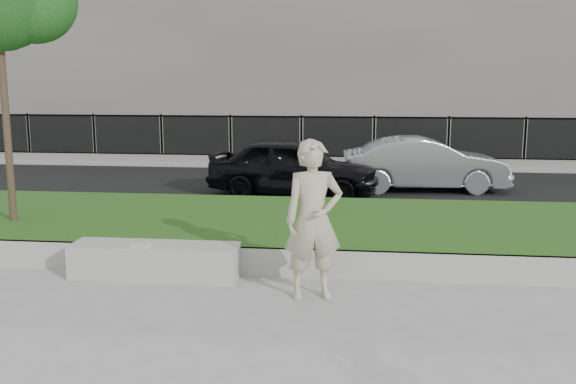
# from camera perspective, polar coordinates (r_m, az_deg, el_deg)

# --- Properties ---
(ground) EXTENTS (90.00, 90.00, 0.00)m
(ground) POSITION_cam_1_polar(r_m,az_deg,el_deg) (8.04, -2.72, -9.69)
(ground) COLOR gray
(ground) RESTS_ON ground
(grass_bank) EXTENTS (34.00, 4.00, 0.40)m
(grass_bank) POSITION_cam_1_polar(r_m,az_deg,el_deg) (10.84, -0.17, -3.37)
(grass_bank) COLOR #16360D
(grass_bank) RESTS_ON ground
(grass_kerb) EXTENTS (34.00, 0.08, 0.40)m
(grass_kerb) POSITION_cam_1_polar(r_m,az_deg,el_deg) (8.96, -1.65, -6.26)
(grass_kerb) COLOR gray
(grass_kerb) RESTS_ON ground
(street) EXTENTS (34.00, 7.00, 0.04)m
(street) POSITION_cam_1_polar(r_m,az_deg,el_deg) (16.24, 2.12, 0.50)
(street) COLOR black
(street) RESTS_ON ground
(far_pavement) EXTENTS (34.00, 3.00, 0.12)m
(far_pavement) POSITION_cam_1_polar(r_m,az_deg,el_deg) (20.68, 3.11, 2.66)
(far_pavement) COLOR gray
(far_pavement) RESTS_ON ground
(iron_fence) EXTENTS (32.00, 0.30, 1.50)m
(iron_fence) POSITION_cam_1_polar(r_m,az_deg,el_deg) (19.63, 2.94, 3.69)
(iron_fence) COLOR slate
(iron_fence) RESTS_ON far_pavement
(building_facade) EXTENTS (34.00, 10.00, 10.00)m
(building_facade) POSITION_cam_1_polar(r_m,az_deg,el_deg) (27.59, 4.14, 14.78)
(building_facade) COLOR #656059
(building_facade) RESTS_ON ground
(stone_bench) EXTENTS (2.31, 0.58, 0.47)m
(stone_bench) POSITION_cam_1_polar(r_m,az_deg,el_deg) (9.08, -11.73, -6.01)
(stone_bench) COLOR gray
(stone_bench) RESTS_ON ground
(man) EXTENTS (0.83, 0.65, 1.99)m
(man) POSITION_cam_1_polar(r_m,az_deg,el_deg) (7.93, 2.28, -2.49)
(man) COLOR #B6AC8C
(man) RESTS_ON ground
(book) EXTENTS (0.27, 0.22, 0.03)m
(book) POSITION_cam_1_polar(r_m,az_deg,el_deg) (8.91, -12.90, -4.68)
(book) COLOR beige
(book) RESTS_ON stone_bench
(car_dark) EXTENTS (4.08, 2.10, 1.33)m
(car_dark) POSITION_cam_1_polar(r_m,az_deg,el_deg) (14.75, 0.50, 2.22)
(car_dark) COLOR black
(car_dark) RESTS_ON street
(car_silver) EXTENTS (4.00, 1.69, 1.29)m
(car_silver) POSITION_cam_1_polar(r_m,az_deg,el_deg) (15.80, 12.03, 2.44)
(car_silver) COLOR gray
(car_silver) RESTS_ON street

